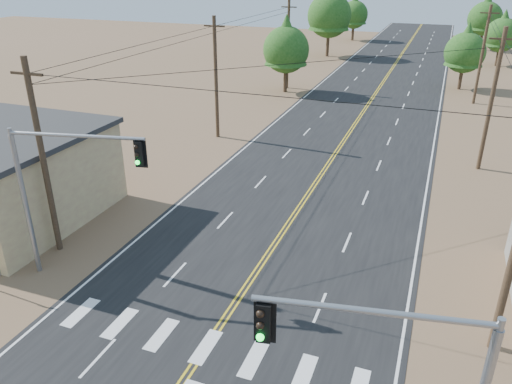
% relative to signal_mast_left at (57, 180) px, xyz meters
% --- Properties ---
extents(road, '(15.00, 200.00, 0.02)m').
position_rel_signal_mast_left_xyz_m(road, '(8.29, 19.63, -4.93)').
color(road, black).
rests_on(road, ground).
extents(utility_pole_left_near, '(1.80, 0.30, 10.00)m').
position_rel_signal_mast_left_xyz_m(utility_pole_left_near, '(-2.21, 1.63, 0.18)').
color(utility_pole_left_near, '#4C3826').
rests_on(utility_pole_left_near, ground).
extents(utility_pole_left_mid, '(1.80, 0.30, 10.00)m').
position_rel_signal_mast_left_xyz_m(utility_pole_left_mid, '(-2.21, 21.63, 0.18)').
color(utility_pole_left_mid, '#4C3826').
rests_on(utility_pole_left_mid, ground).
extents(utility_pole_left_far, '(1.80, 0.30, 10.00)m').
position_rel_signal_mast_left_xyz_m(utility_pole_left_far, '(-2.21, 41.63, 0.18)').
color(utility_pole_left_far, '#4C3826').
rests_on(utility_pole_left_far, ground).
extents(utility_pole_right_mid, '(1.80, 0.30, 10.00)m').
position_rel_signal_mast_left_xyz_m(utility_pole_right_mid, '(18.79, 21.63, 0.18)').
color(utility_pole_right_mid, '#4C3826').
rests_on(utility_pole_right_mid, ground).
extents(utility_pole_right_far, '(1.80, 0.30, 10.00)m').
position_rel_signal_mast_left_xyz_m(utility_pole_right_far, '(18.79, 41.63, 0.18)').
color(utility_pole_right_far, '#4C3826').
rests_on(utility_pole_right_far, ground).
extents(signal_mast_left, '(6.10, 1.52, 7.28)m').
position_rel_signal_mast_left_xyz_m(signal_mast_left, '(0.00, 0.00, 0.00)').
color(signal_mast_left, gray).
rests_on(signal_mast_left, ground).
extents(tree_left_near, '(5.23, 5.23, 8.71)m').
position_rel_signal_mast_left_xyz_m(tree_left_near, '(-1.79, 39.57, 0.39)').
color(tree_left_near, '#3F2D1E').
rests_on(tree_left_near, ground).
extents(tree_left_mid, '(6.83, 6.83, 11.39)m').
position_rel_signal_mast_left_xyz_m(tree_left_mid, '(-2.86, 65.34, 2.03)').
color(tree_left_mid, '#3F2D1E').
rests_on(tree_left_mid, ground).
extents(tree_left_far, '(5.16, 5.16, 8.60)m').
position_rel_signal_mast_left_xyz_m(tree_left_far, '(-2.48, 84.99, 0.32)').
color(tree_left_far, '#3F2D1E').
rests_on(tree_left_far, ground).
extents(tree_right_near, '(4.64, 4.64, 7.73)m').
position_rel_signal_mast_left_xyz_m(tree_right_near, '(17.29, 48.22, -0.21)').
color(tree_right_near, '#3F2D1E').
rests_on(tree_right_near, ground).
extents(tree_right_mid, '(4.75, 4.75, 7.92)m').
position_rel_signal_mast_left_xyz_m(tree_right_mid, '(22.27, 65.88, -0.09)').
color(tree_right_mid, '#3F2D1E').
rests_on(tree_right_mid, ground).
extents(tree_right_far, '(5.61, 5.61, 9.34)m').
position_rel_signal_mast_left_xyz_m(tree_right_far, '(20.43, 81.14, 0.78)').
color(tree_right_far, '#3F2D1E').
rests_on(tree_right_far, ground).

